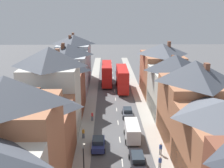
{
  "coord_description": "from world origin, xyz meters",
  "views": [
    {
      "loc": [
        -1.95,
        -10.82,
        18.64
      ],
      "look_at": [
        -0.69,
        44.71,
        2.58
      ],
      "focal_mm": 42.0,
      "sensor_mm": 36.0,
      "label": 1
    }
  ],
  "objects_px": {
    "pedestrian_far_left": "(83,133)",
    "car_near_blue": "(137,160)",
    "car_parked_right_a": "(128,112)",
    "car_mid_black": "(119,72)",
    "pedestrian_mid_right": "(161,148)",
    "car_parked_left_b": "(98,143)",
    "double_decker_bus_mid_street": "(122,78)",
    "street_lamp": "(84,167)",
    "pedestrian_far_right": "(92,116)",
    "pedestrian_mid_left": "(160,162)",
    "delivery_van": "(132,131)",
    "double_decker_bus_lead": "(107,73)"
  },
  "relations": [
    {
      "from": "car_mid_black",
      "to": "car_parked_left_b",
      "type": "bearing_deg",
      "value": -96.6
    },
    {
      "from": "delivery_van",
      "to": "pedestrian_far_right",
      "type": "relative_size",
      "value": 3.23
    },
    {
      "from": "car_near_blue",
      "to": "street_lamp",
      "type": "distance_m",
      "value": 8.3
    },
    {
      "from": "pedestrian_mid_right",
      "to": "double_decker_bus_lead",
      "type": "bearing_deg",
      "value": 101.45
    },
    {
      "from": "pedestrian_far_right",
      "to": "street_lamp",
      "type": "height_order",
      "value": "street_lamp"
    },
    {
      "from": "pedestrian_mid_left",
      "to": "street_lamp",
      "type": "height_order",
      "value": "street_lamp"
    },
    {
      "from": "double_decker_bus_lead",
      "to": "car_near_blue",
      "type": "relative_size",
      "value": 2.36
    },
    {
      "from": "pedestrian_mid_left",
      "to": "pedestrian_far_right",
      "type": "bearing_deg",
      "value": 121.8
    },
    {
      "from": "double_decker_bus_lead",
      "to": "street_lamp",
      "type": "distance_m",
      "value": 41.56
    },
    {
      "from": "double_decker_bus_mid_street",
      "to": "car_parked_right_a",
      "type": "bearing_deg",
      "value": -89.97
    },
    {
      "from": "pedestrian_mid_left",
      "to": "car_near_blue",
      "type": "bearing_deg",
      "value": 160.28
    },
    {
      "from": "pedestrian_mid_left",
      "to": "pedestrian_mid_right",
      "type": "relative_size",
      "value": 1.0
    },
    {
      "from": "car_near_blue",
      "to": "pedestrian_mid_right",
      "type": "xyz_separation_m",
      "value": [
        3.31,
        2.2,
        0.23
      ]
    },
    {
      "from": "pedestrian_mid_left",
      "to": "pedestrian_mid_right",
      "type": "xyz_separation_m",
      "value": [
        0.71,
        3.13,
        0.0
      ]
    },
    {
      "from": "double_decker_bus_mid_street",
      "to": "pedestrian_mid_left",
      "type": "distance_m",
      "value": 32.33
    },
    {
      "from": "car_parked_right_a",
      "to": "car_parked_left_b",
      "type": "relative_size",
      "value": 1.05
    },
    {
      "from": "pedestrian_mid_right",
      "to": "pedestrian_far_left",
      "type": "height_order",
      "value": "same"
    },
    {
      "from": "double_decker_bus_mid_street",
      "to": "pedestrian_far_left",
      "type": "relative_size",
      "value": 6.71
    },
    {
      "from": "car_near_blue",
      "to": "car_mid_black",
      "type": "height_order",
      "value": "car_mid_black"
    },
    {
      "from": "street_lamp",
      "to": "car_parked_right_a",
      "type": "bearing_deg",
      "value": 73.39
    },
    {
      "from": "double_decker_bus_lead",
      "to": "pedestrian_mid_right",
      "type": "height_order",
      "value": "double_decker_bus_lead"
    },
    {
      "from": "double_decker_bus_lead",
      "to": "pedestrian_far_left",
      "type": "bearing_deg",
      "value": -96.93
    },
    {
      "from": "car_parked_right_a",
      "to": "pedestrian_far_left",
      "type": "bearing_deg",
      "value": -131.1
    },
    {
      "from": "car_near_blue",
      "to": "pedestrian_mid_left",
      "type": "relative_size",
      "value": 2.84
    },
    {
      "from": "pedestrian_far_left",
      "to": "car_near_blue",
      "type": "bearing_deg",
      "value": -43.91
    },
    {
      "from": "pedestrian_mid_left",
      "to": "car_mid_black",
      "type": "bearing_deg",
      "value": 93.15
    },
    {
      "from": "double_decker_bus_mid_street",
      "to": "car_parked_left_b",
      "type": "height_order",
      "value": "double_decker_bus_mid_street"
    },
    {
      "from": "double_decker_bus_lead",
      "to": "pedestrian_mid_left",
      "type": "bearing_deg",
      "value": -80.54
    },
    {
      "from": "double_decker_bus_lead",
      "to": "delivery_van",
      "type": "relative_size",
      "value": 2.08
    },
    {
      "from": "car_near_blue",
      "to": "car_mid_black",
      "type": "bearing_deg",
      "value": 90.0
    },
    {
      "from": "car_parked_left_b",
      "to": "street_lamp",
      "type": "bearing_deg",
      "value": -97.12
    },
    {
      "from": "delivery_van",
      "to": "pedestrian_far_left",
      "type": "bearing_deg",
      "value": 179.52
    },
    {
      "from": "car_mid_black",
      "to": "pedestrian_far_right",
      "type": "relative_size",
      "value": 2.76
    },
    {
      "from": "car_parked_left_b",
      "to": "pedestrian_far_right",
      "type": "height_order",
      "value": "pedestrian_far_right"
    },
    {
      "from": "delivery_van",
      "to": "pedestrian_mid_right",
      "type": "distance_m",
      "value": 5.72
    },
    {
      "from": "car_parked_left_b",
      "to": "pedestrian_far_right",
      "type": "distance_m",
      "value": 9.25
    },
    {
      "from": "car_near_blue",
      "to": "pedestrian_far_left",
      "type": "bearing_deg",
      "value": 136.09
    },
    {
      "from": "car_mid_black",
      "to": "pedestrian_mid_right",
      "type": "bearing_deg",
      "value": -85.72
    },
    {
      "from": "double_decker_bus_lead",
      "to": "pedestrian_mid_right",
      "type": "distance_m",
      "value": 34.89
    },
    {
      "from": "delivery_van",
      "to": "double_decker_bus_lead",
      "type": "bearing_deg",
      "value": 96.98
    },
    {
      "from": "pedestrian_far_right",
      "to": "street_lamp",
      "type": "distance_m",
      "value": 18.5
    },
    {
      "from": "car_parked_right_a",
      "to": "car_parked_left_b",
      "type": "distance_m",
      "value": 12.12
    },
    {
      "from": "car_parked_left_b",
      "to": "pedestrian_far_left",
      "type": "height_order",
      "value": "pedestrian_far_left"
    },
    {
      "from": "double_decker_bus_lead",
      "to": "pedestrian_far_right",
      "type": "distance_m",
      "value": 23.33
    },
    {
      "from": "car_near_blue",
      "to": "delivery_van",
      "type": "height_order",
      "value": "delivery_van"
    },
    {
      "from": "car_near_blue",
      "to": "car_mid_black",
      "type": "relative_size",
      "value": 1.03
    },
    {
      "from": "double_decker_bus_lead",
      "to": "pedestrian_mid_right",
      "type": "bearing_deg",
      "value": -78.55
    },
    {
      "from": "pedestrian_far_left",
      "to": "double_decker_bus_mid_street",
      "type": "bearing_deg",
      "value": 73.57
    },
    {
      "from": "car_parked_left_b",
      "to": "street_lamp",
      "type": "relative_size",
      "value": 0.71
    },
    {
      "from": "double_decker_bus_mid_street",
      "to": "street_lamp",
      "type": "xyz_separation_m",
      "value": [
        -6.04,
        -36.38,
        0.43
      ]
    }
  ]
}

